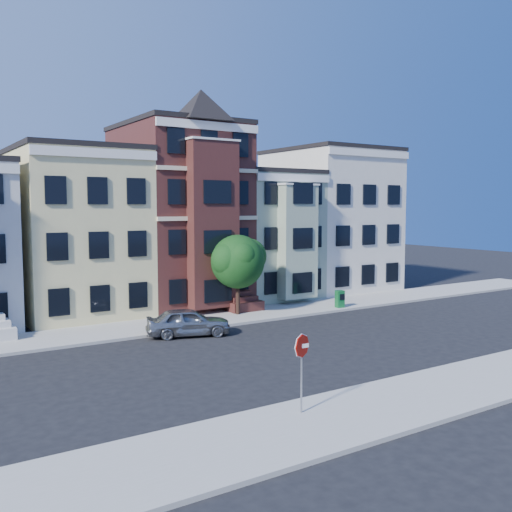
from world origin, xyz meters
TOP-DOWN VIEW (x-y plane):
  - ground at (0.00, 0.00)m, footprint 120.00×120.00m
  - far_sidewalk at (0.00, 8.00)m, footprint 60.00×4.00m
  - near_sidewalk at (0.00, -8.00)m, footprint 60.00×4.00m
  - house_yellow at (-7.00, 14.50)m, footprint 7.00×9.00m
  - house_brown at (0.00, 14.50)m, footprint 7.00×9.00m
  - house_green at (6.50, 14.50)m, footprint 6.00×9.00m
  - house_cream at (13.50, 14.50)m, footprint 8.00×9.00m
  - street_tree at (0.99, 8.25)m, footprint 5.54×5.54m
  - parked_car at (-3.88, 5.20)m, footprint 4.68×3.01m
  - newspaper_box at (7.77, 6.62)m, footprint 0.57×0.52m
  - stop_sign at (-5.93, -7.12)m, footprint 0.81×0.16m

SIDE VIEW (x-z plane):
  - ground at x=0.00m, z-range 0.00..0.00m
  - far_sidewalk at x=0.00m, z-range 0.00..0.15m
  - near_sidewalk at x=0.00m, z-range 0.00..0.15m
  - newspaper_box at x=7.77m, z-range 0.15..1.26m
  - parked_car at x=-3.88m, z-range 0.00..1.48m
  - stop_sign at x=-5.93m, z-range 0.15..3.06m
  - street_tree at x=0.99m, z-range 0.15..6.17m
  - house_green at x=6.50m, z-range 0.00..9.00m
  - house_yellow at x=-7.00m, z-range 0.00..10.00m
  - house_cream at x=13.50m, z-range 0.00..11.00m
  - house_brown at x=0.00m, z-range 0.00..12.00m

